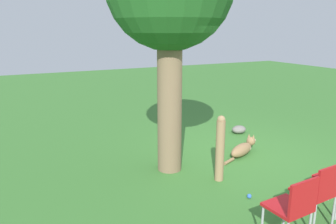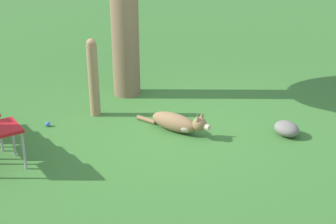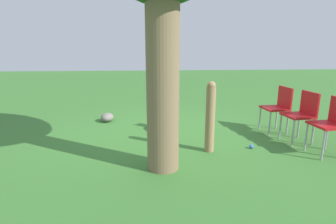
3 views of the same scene
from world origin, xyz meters
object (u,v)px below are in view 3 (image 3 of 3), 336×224
(dog, at_px, (160,125))
(red_chair_0, at_px, (278,105))
(fence_post, at_px, (210,117))
(red_chair_2, at_px, (333,121))
(tennis_ball, at_px, (251,147))
(red_chair_1, at_px, (302,112))

(dog, height_order, red_chair_0, red_chair_0)
(fence_post, xyz_separation_m, red_chair_2, (-1.80, 0.27, -0.03))
(dog, bearing_deg, red_chair_2, -141.27)
(dog, relative_size, fence_post, 0.99)
(red_chair_2, height_order, tennis_ball, red_chair_2)
(fence_post, distance_m, red_chair_1, 1.70)
(dog, height_order, fence_post, fence_post)
(fence_post, xyz_separation_m, red_chair_1, (-1.67, -0.30, -0.03))
(red_chair_0, distance_m, red_chair_2, 1.19)
(tennis_ball, bearing_deg, red_chair_0, -134.89)
(fence_post, bearing_deg, red_chair_2, 171.36)
(fence_post, height_order, tennis_ball, fence_post)
(tennis_ball, bearing_deg, red_chair_1, -165.06)
(fence_post, relative_size, red_chair_1, 1.26)
(fence_post, height_order, red_chair_0, fence_post)
(red_chair_2, bearing_deg, red_chair_1, -81.36)
(dog, xyz_separation_m, fence_post, (-0.72, 1.09, 0.44))
(red_chair_0, relative_size, red_chair_2, 1.00)
(fence_post, bearing_deg, tennis_ball, -176.08)
(dog, distance_m, red_chair_2, 2.89)
(red_chair_0, bearing_deg, dog, -8.93)
(red_chair_1, height_order, red_chair_2, same)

